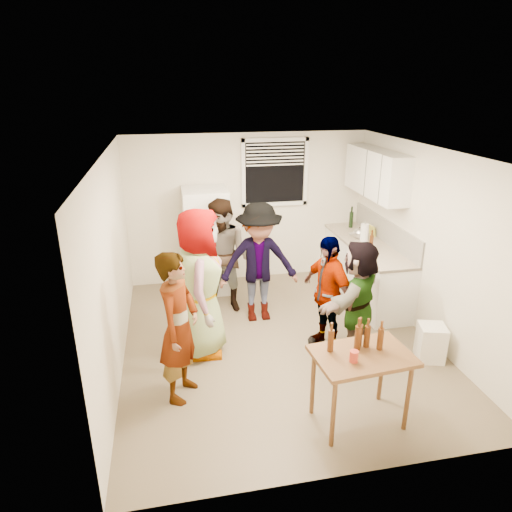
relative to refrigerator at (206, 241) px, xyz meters
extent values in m
cube|color=white|center=(0.00, 0.00, 0.00)|extent=(0.70, 0.70, 1.70)
cube|color=white|center=(2.45, -0.73, -0.42)|extent=(0.60, 2.20, 0.86)
cube|color=#B8A992|center=(2.45, -0.73, 0.03)|extent=(0.64, 2.22, 0.04)
cube|color=beige|center=(2.74, -0.73, 0.23)|extent=(0.03, 2.20, 0.36)
cube|color=white|center=(2.58, -0.53, 1.10)|extent=(0.34, 1.60, 0.70)
cylinder|color=white|center=(2.43, -0.63, 0.05)|extent=(0.13, 0.13, 0.28)
cylinder|color=black|center=(2.50, 0.08, 0.05)|extent=(0.07, 0.07, 0.27)
cylinder|color=#47230C|center=(2.35, -1.06, 0.05)|extent=(0.06, 0.06, 0.23)
cylinder|color=#1B23BC|center=(2.22, -1.29, 0.05)|extent=(0.09, 0.09, 0.12)
cube|color=#DEDA4B|center=(2.67, -0.39, 0.13)|extent=(0.02, 0.20, 0.16)
cube|color=white|center=(2.51, -2.61, -0.60)|extent=(0.39, 0.39, 0.46)
cylinder|color=#47230C|center=(1.15, -3.40, -0.06)|extent=(0.07, 0.07, 0.25)
cylinder|color=#AE3222|center=(1.04, -3.59, -0.06)|extent=(0.08, 0.08, 0.11)
imported|color=#969696|center=(-0.25, -1.88, -0.85)|extent=(1.99, 1.15, 0.60)
imported|color=#141933|center=(-0.55, -2.70, -0.85)|extent=(1.79, 1.26, 0.40)
imported|color=#513827|center=(0.19, -0.76, -0.85)|extent=(1.62, 1.88, 0.65)
imported|color=#3B3B3F|center=(0.63, -1.16, -0.85)|extent=(1.14, 1.75, 0.65)
imported|color=black|center=(1.32, -2.04, -0.85)|extent=(1.72, 1.34, 0.37)
imported|color=#D99147|center=(1.65, -2.25, -0.85)|extent=(2.04, 2.05, 0.44)
camera|label=1|loc=(-0.57, -6.98, 2.40)|focal=32.00mm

